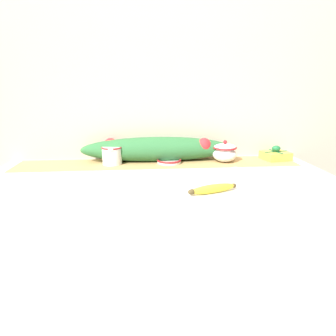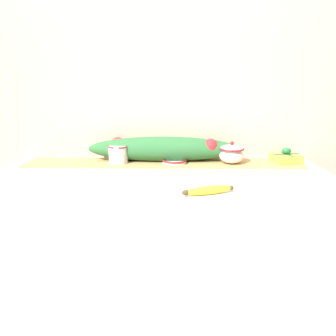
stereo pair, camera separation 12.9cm
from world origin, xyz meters
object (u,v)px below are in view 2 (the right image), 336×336
(small_dish, at_px, (175,161))
(spoon, at_px, (239,170))
(cream_pitcher, at_px, (118,153))
(sugar_bowl, at_px, (231,154))
(banana, at_px, (208,190))
(gift_box, at_px, (286,158))

(small_dish, distance_m, spoon, 0.34)
(small_dish, xyz_separation_m, spoon, (0.31, -0.14, -0.01))
(cream_pitcher, relative_size, spoon, 0.89)
(cream_pitcher, height_order, sugar_bowl, sugar_bowl)
(spoon, bearing_deg, sugar_bowl, 60.25)
(cream_pitcher, relative_size, banana, 0.59)
(banana, bearing_deg, small_dish, 105.03)
(sugar_bowl, relative_size, banana, 0.62)
(small_dish, xyz_separation_m, banana, (0.12, -0.46, 0.00))
(cream_pitcher, xyz_separation_m, banana, (0.42, -0.46, -0.04))
(cream_pitcher, xyz_separation_m, small_dish, (0.29, -0.00, -0.04))
(sugar_bowl, bearing_deg, small_dish, -179.80)
(banana, height_order, gift_box, gift_box)
(sugar_bowl, height_order, gift_box, sugar_bowl)
(sugar_bowl, distance_m, gift_box, 0.29)
(sugar_bowl, height_order, banana, sugar_bowl)
(sugar_bowl, height_order, small_dish, sugar_bowl)
(sugar_bowl, height_order, spoon, sugar_bowl)
(cream_pitcher, relative_size, gift_box, 0.78)
(sugar_bowl, xyz_separation_m, spoon, (0.01, -0.15, -0.05))
(banana, xyz_separation_m, spoon, (0.18, 0.32, -0.01))
(small_dish, distance_m, gift_box, 0.59)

